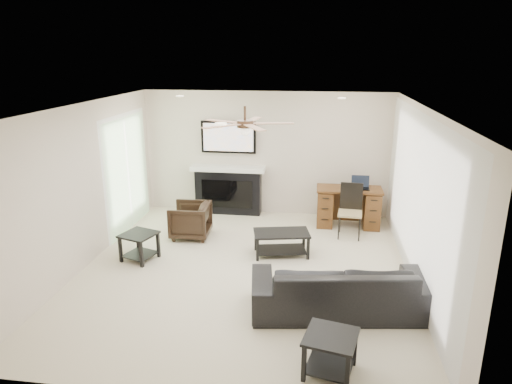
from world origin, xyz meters
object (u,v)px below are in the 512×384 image
coffee_table (281,243)px  fireplace_unit (228,169)px  desk (348,207)px  sofa (341,287)px  armchair (190,220)px

coffee_table → fireplace_unit: (-1.27, 1.91, 0.75)m
fireplace_unit → desk: 2.53m
sofa → armchair: (-2.60, 2.15, -0.02)m
armchair → fireplace_unit: (0.43, 1.36, 0.64)m
armchair → coffee_table: bearing=69.4°
desk → sofa: bearing=-94.7°
desk → fireplace_unit: bearing=170.2°
armchair → fireplace_unit: size_ratio=0.36×
desk → coffee_table: bearing=-127.7°
sofa → coffee_table: size_ratio=2.54×
sofa → desk: size_ratio=1.87×
sofa → fireplace_unit: 4.18m
fireplace_unit → desk: (2.42, -0.42, -0.57)m
armchair → desk: 3.01m
armchair → desk: (2.86, 0.94, 0.07)m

